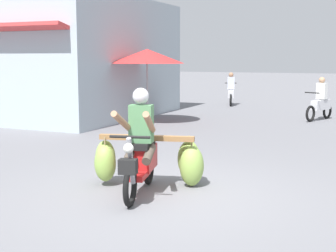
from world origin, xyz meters
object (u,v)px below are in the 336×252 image
Objects in this scene: motorbike_main_loaded at (148,156)px; market_umbrella_near_shop at (147,56)px; motorbike_distant_ahead_right at (231,92)px; motorbike_distant_ahead_left at (321,103)px.

market_umbrella_near_shop reaches higher than motorbike_main_loaded.
market_umbrella_near_shop reaches higher than motorbike_distant_ahead_right.
market_umbrella_near_shop is at bearing 116.80° from motorbike_main_loaded.
market_umbrella_near_shop is (-4.76, -3.05, 1.49)m from motorbike_distant_ahead_left.
motorbike_distant_ahead_right is 0.69× the size of market_umbrella_near_shop.
motorbike_distant_ahead_left is at bearing 32.64° from market_umbrella_near_shop.
motorbike_distant_ahead_left is at bearing -41.12° from motorbike_distant_ahead_right.
motorbike_main_loaded is 1.24× the size of motorbike_distant_ahead_left.
motorbike_distant_ahead_right is 6.86m from market_umbrella_near_shop.
motorbike_main_loaded is 7.75m from market_umbrella_near_shop.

